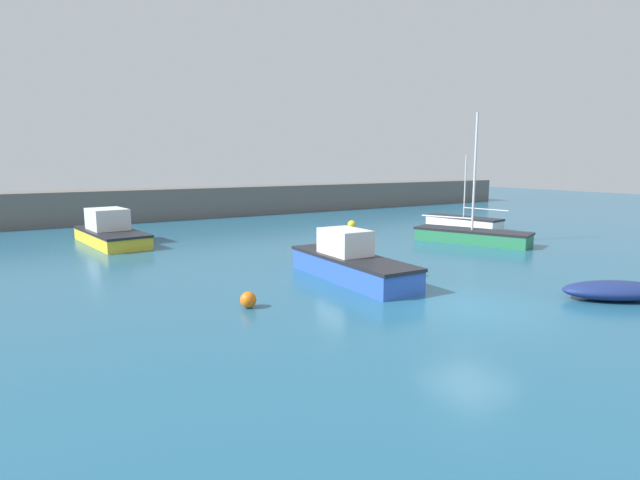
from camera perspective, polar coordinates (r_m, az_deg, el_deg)
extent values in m
cube|color=#235B7A|center=(15.76, 16.86, -7.79)|extent=(120.00, 120.00, 0.20)
cube|color=#66605B|center=(40.54, -15.50, 4.13)|extent=(67.71, 3.32, 2.31)
cube|color=#2D56B7|center=(18.53, 3.63, -3.37)|extent=(1.88, 6.10, 0.77)
cube|color=black|center=(18.44, 3.64, -2.01)|extent=(1.92, 6.22, 0.12)
cube|color=silver|center=(18.73, 2.87, -0.37)|extent=(1.37, 1.99, 1.06)
cube|color=yellow|center=(28.66, -22.74, 0.19)|extent=(2.91, 6.48, 0.62)
cube|color=black|center=(28.61, -22.79, 0.92)|extent=(2.97, 6.61, 0.12)
cube|color=silver|center=(28.99, -23.12, 2.11)|extent=(1.99, 2.49, 1.23)
cube|color=white|center=(34.17, 16.07, 1.85)|extent=(2.26, 5.13, 0.63)
cube|color=black|center=(34.12, 16.09, 2.47)|extent=(2.31, 5.23, 0.12)
cylinder|color=silver|center=(33.97, 16.24, 5.82)|extent=(0.09, 0.09, 4.11)
cylinder|color=silver|center=(33.27, 18.40, 3.35)|extent=(0.60, 3.06, 0.07)
ellipsoid|color=navy|center=(18.41, 30.71, -4.99)|extent=(3.51, 2.95, 0.60)
cube|color=#287A4C|center=(27.98, 16.95, 0.29)|extent=(3.72, 6.10, 0.61)
cube|color=black|center=(27.93, 16.98, 1.03)|extent=(3.80, 6.22, 0.12)
cylinder|color=silver|center=(27.70, 17.27, 7.32)|extent=(0.12, 0.12, 6.25)
cylinder|color=silver|center=(28.35, 14.27, 2.55)|extent=(1.18, 2.72, 0.10)
sphere|color=orange|center=(15.17, -8.20, -6.78)|extent=(0.49, 0.49, 0.49)
sphere|color=yellow|center=(32.38, 3.66, 1.75)|extent=(0.57, 0.57, 0.57)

